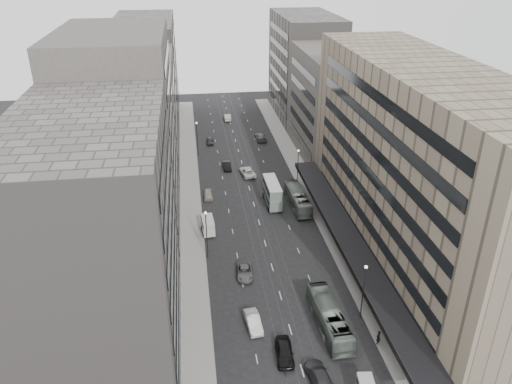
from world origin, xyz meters
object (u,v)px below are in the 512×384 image
panel_van (208,225)px  sedan_2 (245,272)px  bus_far (298,199)px  bus_near (329,317)px  pedestrian (378,337)px  sedan_1 (253,322)px  double_decker (272,192)px  sedan_0 (284,352)px

panel_van → sedan_2: 14.05m
bus_far → bus_near: bearing=83.1°
bus_near → pedestrian: (5.23, -3.80, -0.53)m
sedan_2 → pedestrian: size_ratio=2.50×
panel_van → sedan_1: bearing=-83.1°
bus_near → sedan_2: 15.91m
sedan_2 → double_decker: bearing=74.6°
bus_near → bus_far: (3.10, 33.32, -0.03)m
sedan_2 → pedestrian: (14.64, -16.59, 0.45)m
panel_van → double_decker: bearing=31.8°
double_decker → sedan_0: 39.65m
sedan_1 → bus_far: bearing=62.7°
panel_van → bus_near: bearing=-65.1°
pedestrian → sedan_0: bearing=-37.5°
double_decker → pedestrian: 39.40m
bus_near → panel_van: (-14.17, 25.98, -0.18)m
bus_far → pedestrian: (2.13, -37.12, -0.50)m
bus_near → panel_van: size_ratio=2.72×
double_decker → sedan_0: double_decker is taller
panel_van → sedan_0: size_ratio=0.87×
double_decker → bus_near: bearing=-88.2°
bus_near → pedestrian: 6.49m
sedan_0 → sedan_1: (-2.99, 5.83, -0.06)m
sedan_2 → sedan_0: bearing=-76.7°
bus_near → double_decker: bearing=-89.9°
sedan_1 → pedestrian: pedestrian is taller
double_decker → sedan_0: (-5.12, -39.29, -1.63)m
bus_near → pedestrian: size_ratio=6.05×
sedan_0 → sedan_2: sedan_0 is taller
bus_far → panel_van: 18.77m
bus_far → double_decker: size_ratio=1.40×
sedan_0 → panel_van: bearing=108.0°
double_decker → sedan_0: bearing=-98.1°
bus_far → sedan_1: 34.24m
sedan_1 → pedestrian: bearing=-25.3°
bus_far → sedan_1: (-12.72, -31.78, -0.84)m
pedestrian → panel_van: bearing=-96.8°
panel_van → sedan_1: size_ratio=0.91×
sedan_2 → bus_far: bearing=62.8°
sedan_1 → panel_van: bearing=95.1°
double_decker → panel_van: size_ratio=1.91×
bus_far → pedestrian: bus_far is taller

